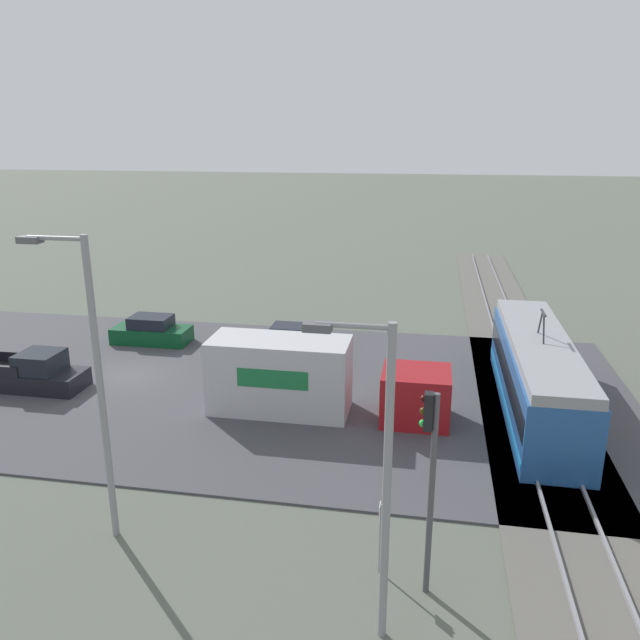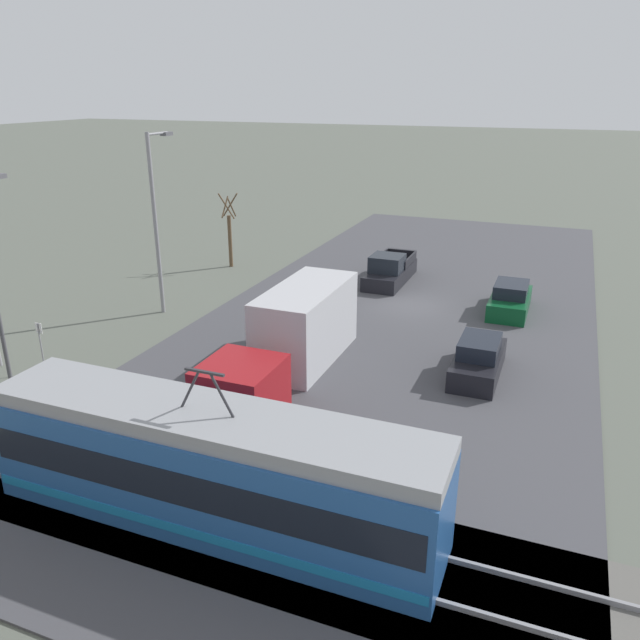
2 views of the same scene
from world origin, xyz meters
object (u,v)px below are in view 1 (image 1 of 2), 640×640
(box_truck, at_px, (312,380))
(no_parking_sign, at_px, (380,531))
(sedan_car_1, at_px, (293,342))
(street_lamp_mid_block, at_px, (93,374))
(light_rail_tram, at_px, (537,376))
(street_lamp_near_crossing, at_px, (378,465))
(sedan_car_0, at_px, (152,331))
(traffic_light_pole, at_px, (430,468))
(pickup_truck, at_px, (30,374))

(box_truck, xyz_separation_m, no_parking_sign, (9.51, 3.69, -0.24))
(sedan_car_1, height_order, street_lamp_mid_block, street_lamp_mid_block)
(light_rail_tram, xyz_separation_m, street_lamp_near_crossing, (13.56, -5.56, 2.86))
(light_rail_tram, xyz_separation_m, street_lamp_mid_block, (11.09, -13.66, 3.47))
(street_lamp_mid_block, bearing_deg, sedan_car_0, -159.24)
(traffic_light_pole, distance_m, street_lamp_mid_block, 9.40)
(sedan_car_0, distance_m, traffic_light_pole, 23.57)
(sedan_car_1, relative_size, no_parking_sign, 2.01)
(box_truck, bearing_deg, sedan_car_0, -124.85)
(traffic_light_pole, xyz_separation_m, street_lamp_mid_block, (-0.79, -9.25, 1.52))
(sedan_car_1, bearing_deg, street_lamp_near_crossing, -161.82)
(box_truck, bearing_deg, traffic_light_pole, 25.97)
(street_lamp_near_crossing, bearing_deg, box_truck, -162.27)
(street_lamp_mid_block, bearing_deg, sedan_car_1, 173.20)
(street_lamp_mid_block, bearing_deg, pickup_truck, -136.38)
(box_truck, xyz_separation_m, traffic_light_pole, (10.03, 4.89, 2.06))
(traffic_light_pole, height_order, street_lamp_mid_block, street_lamp_mid_block)
(sedan_car_0, xyz_separation_m, street_lamp_mid_block, (16.67, 6.32, 4.41))
(light_rail_tram, relative_size, box_truck, 1.22)
(sedan_car_1, bearing_deg, pickup_truck, 121.64)
(box_truck, relative_size, pickup_truck, 1.87)
(box_truck, bearing_deg, sedan_car_1, -161.06)
(light_rail_tram, xyz_separation_m, box_truck, (1.85, -9.30, -0.12))
(pickup_truck, relative_size, sedan_car_0, 1.24)
(street_lamp_near_crossing, xyz_separation_m, no_parking_sign, (-2.19, -0.06, -3.22))
(sedan_car_0, bearing_deg, box_truck, -124.85)
(sedan_car_1, bearing_deg, no_parking_sign, -159.77)
(light_rail_tram, xyz_separation_m, no_parking_sign, (11.37, -5.61, -0.36))
(sedan_car_0, bearing_deg, pickup_truck, 159.10)
(traffic_light_pole, distance_m, street_lamp_near_crossing, 2.23)
(sedan_car_1, xyz_separation_m, no_parking_sign, (16.56, 6.10, 0.58))
(pickup_truck, bearing_deg, sedan_car_1, 121.64)
(box_truck, distance_m, traffic_light_pole, 11.35)
(traffic_light_pole, bearing_deg, sedan_car_1, -156.84)
(sedan_car_1, xyz_separation_m, street_lamp_near_crossing, (18.75, 6.16, 3.80))
(sedan_car_1, xyz_separation_m, traffic_light_pole, (17.08, 7.30, 2.88))
(street_lamp_mid_block, bearing_deg, light_rail_tram, 129.08)
(pickup_truck, relative_size, street_lamp_mid_block, 0.60)
(pickup_truck, xyz_separation_m, sedan_car_1, (-6.78, 11.00, -0.03))
(light_rail_tram, relative_size, pickup_truck, 2.29)
(traffic_light_pole, xyz_separation_m, no_parking_sign, (-0.52, -1.20, -2.30))
(pickup_truck, distance_m, sedan_car_0, 7.67)
(light_rail_tram, relative_size, sedan_car_1, 2.89)
(box_truck, relative_size, street_lamp_mid_block, 1.12)
(light_rail_tram, xyz_separation_m, sedan_car_1, (-5.19, -11.72, -0.93))
(no_parking_sign, bearing_deg, box_truck, -158.82)
(light_rail_tram, distance_m, street_lamp_near_crossing, 14.93)
(street_lamp_near_crossing, bearing_deg, sedan_car_1, -161.82)
(pickup_truck, bearing_deg, traffic_light_pole, 60.63)
(sedan_car_1, relative_size, street_lamp_mid_block, 0.47)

